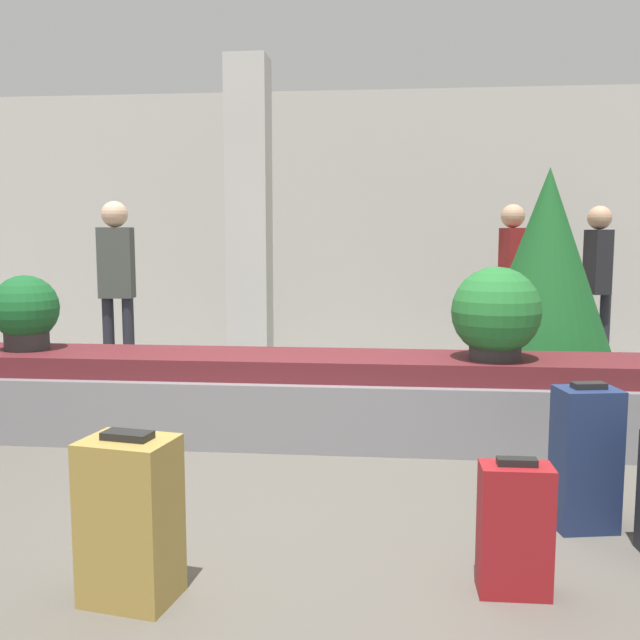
{
  "coord_description": "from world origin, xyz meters",
  "views": [
    {
      "loc": [
        0.5,
        -3.63,
        1.46
      ],
      "look_at": [
        0.0,
        1.35,
        0.86
      ],
      "focal_mm": 40.0,
      "sensor_mm": 36.0,
      "label": 1
    }
  ],
  "objects_px": {
    "potted_plant_1": "(26,312)",
    "traveler_2": "(597,273)",
    "pillar": "(249,220)",
    "suitcase_1": "(130,519)",
    "decorated_tree": "(546,276)",
    "suitcase_0": "(515,529)",
    "potted_plant_0": "(496,314)",
    "traveler_1": "(511,271)",
    "traveler_0": "(117,275)",
    "suitcase_3": "(585,458)"
  },
  "relations": [
    {
      "from": "traveler_1",
      "to": "decorated_tree",
      "type": "relative_size",
      "value": 0.88
    },
    {
      "from": "suitcase_0",
      "to": "traveler_2",
      "type": "relative_size",
      "value": 0.32
    },
    {
      "from": "suitcase_0",
      "to": "potted_plant_0",
      "type": "xyz_separation_m",
      "value": [
        0.2,
        2.09,
        0.65
      ]
    },
    {
      "from": "pillar",
      "to": "suitcase_0",
      "type": "height_order",
      "value": "pillar"
    },
    {
      "from": "pillar",
      "to": "suitcase_3",
      "type": "xyz_separation_m",
      "value": [
        2.4,
        -3.61,
        -1.24
      ]
    },
    {
      "from": "pillar",
      "to": "decorated_tree",
      "type": "xyz_separation_m",
      "value": [
        2.77,
        -0.83,
        -0.5
      ]
    },
    {
      "from": "potted_plant_1",
      "to": "traveler_0",
      "type": "xyz_separation_m",
      "value": [
        0.07,
        1.61,
        0.19
      ]
    },
    {
      "from": "traveler_2",
      "to": "decorated_tree",
      "type": "bearing_deg",
      "value": -40.09
    },
    {
      "from": "suitcase_1",
      "to": "suitcase_3",
      "type": "height_order",
      "value": "suitcase_3"
    },
    {
      "from": "suitcase_1",
      "to": "traveler_1",
      "type": "xyz_separation_m",
      "value": [
        2.29,
        5.1,
        0.74
      ]
    },
    {
      "from": "decorated_tree",
      "to": "traveler_0",
      "type": "bearing_deg",
      "value": 175.66
    },
    {
      "from": "potted_plant_1",
      "to": "traveler_2",
      "type": "relative_size",
      "value": 0.32
    },
    {
      "from": "suitcase_0",
      "to": "traveler_0",
      "type": "bearing_deg",
      "value": 128.98
    },
    {
      "from": "potted_plant_0",
      "to": "traveler_1",
      "type": "distance_m",
      "value": 2.87
    },
    {
      "from": "suitcase_3",
      "to": "potted_plant_0",
      "type": "distance_m",
      "value": 1.52
    },
    {
      "from": "potted_plant_1",
      "to": "traveler_0",
      "type": "relative_size",
      "value": 0.31
    },
    {
      "from": "suitcase_1",
      "to": "traveler_2",
      "type": "relative_size",
      "value": 0.39
    },
    {
      "from": "pillar",
      "to": "suitcase_3",
      "type": "distance_m",
      "value": 4.51
    },
    {
      "from": "potted_plant_0",
      "to": "potted_plant_1",
      "type": "xyz_separation_m",
      "value": [
        -3.41,
        0.09,
        -0.03
      ]
    },
    {
      "from": "potted_plant_0",
      "to": "traveler_0",
      "type": "distance_m",
      "value": 3.75
    },
    {
      "from": "pillar",
      "to": "traveler_2",
      "type": "distance_m",
      "value": 3.65
    },
    {
      "from": "potted_plant_0",
      "to": "traveler_1",
      "type": "height_order",
      "value": "traveler_1"
    },
    {
      "from": "decorated_tree",
      "to": "traveler_2",
      "type": "bearing_deg",
      "value": 59.67
    },
    {
      "from": "traveler_1",
      "to": "decorated_tree",
      "type": "bearing_deg",
      "value": -9.09
    },
    {
      "from": "suitcase_1",
      "to": "traveler_0",
      "type": "xyz_separation_m",
      "value": [
        -1.61,
        3.99,
        0.74
      ]
    },
    {
      "from": "potted_plant_1",
      "to": "suitcase_0",
      "type": "bearing_deg",
      "value": -34.07
    },
    {
      "from": "suitcase_1",
      "to": "potted_plant_0",
      "type": "bearing_deg",
      "value": 63.05
    },
    {
      "from": "suitcase_0",
      "to": "traveler_0",
      "type": "xyz_separation_m",
      "value": [
        -3.14,
        3.78,
        0.8
      ]
    },
    {
      "from": "suitcase_1",
      "to": "suitcase_3",
      "type": "bearing_deg",
      "value": 34.64
    },
    {
      "from": "pillar",
      "to": "potted_plant_1",
      "type": "bearing_deg",
      "value": -120.61
    },
    {
      "from": "suitcase_0",
      "to": "suitcase_1",
      "type": "bearing_deg",
      "value": -173.2
    },
    {
      "from": "potted_plant_0",
      "to": "decorated_tree",
      "type": "relative_size",
      "value": 0.31
    },
    {
      "from": "suitcase_0",
      "to": "traveler_2",
      "type": "bearing_deg",
      "value": 70.75
    },
    {
      "from": "potted_plant_0",
      "to": "traveler_1",
      "type": "relative_size",
      "value": 0.36
    },
    {
      "from": "suitcase_3",
      "to": "traveler_2",
      "type": "bearing_deg",
      "value": 63.78
    },
    {
      "from": "suitcase_3",
      "to": "potted_plant_0",
      "type": "height_order",
      "value": "potted_plant_0"
    },
    {
      "from": "traveler_1",
      "to": "traveler_0",
      "type": "bearing_deg",
      "value": -85.8
    },
    {
      "from": "suitcase_1",
      "to": "potted_plant_1",
      "type": "xyz_separation_m",
      "value": [
        -1.68,
        2.37,
        0.55
      ]
    },
    {
      "from": "pillar",
      "to": "traveler_1",
      "type": "relative_size",
      "value": 1.8
    },
    {
      "from": "suitcase_1",
      "to": "suitcase_3",
      "type": "xyz_separation_m",
      "value": [
        1.99,
        0.9,
        0.02
      ]
    },
    {
      "from": "pillar",
      "to": "traveler_1",
      "type": "xyz_separation_m",
      "value": [
        2.7,
        0.59,
        -0.53
      ]
    },
    {
      "from": "potted_plant_1",
      "to": "traveler_0",
      "type": "distance_m",
      "value": 1.62
    },
    {
      "from": "pillar",
      "to": "traveler_0",
      "type": "distance_m",
      "value": 1.41
    },
    {
      "from": "traveler_1",
      "to": "pillar",
      "type": "bearing_deg",
      "value": -89.45
    },
    {
      "from": "suitcase_1",
      "to": "traveler_2",
      "type": "height_order",
      "value": "traveler_2"
    },
    {
      "from": "potted_plant_1",
      "to": "traveler_0",
      "type": "height_order",
      "value": "traveler_0"
    },
    {
      "from": "traveler_0",
      "to": "traveler_1",
      "type": "height_order",
      "value": "traveler_1"
    },
    {
      "from": "traveler_0",
      "to": "traveler_1",
      "type": "bearing_deg",
      "value": 10.28
    },
    {
      "from": "decorated_tree",
      "to": "potted_plant_1",
      "type": "bearing_deg",
      "value": -162.0
    },
    {
      "from": "suitcase_0",
      "to": "suitcase_3",
      "type": "distance_m",
      "value": 0.84
    }
  ]
}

